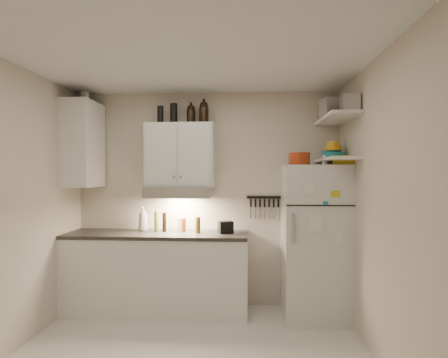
{
  "coord_description": "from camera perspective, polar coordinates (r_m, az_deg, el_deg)",
  "views": [
    {
      "loc": [
        0.51,
        -3.07,
        1.61
      ],
      "look_at": [
        0.25,
        0.9,
        1.55
      ],
      "focal_mm": 30.0,
      "sensor_mm": 36.0,
      "label": 1
    }
  ],
  "objects": [
    {
      "name": "back_wall",
      "position": [
        4.62,
        -2.6,
        -2.99
      ],
      "size": [
        3.2,
        0.02,
        2.6
      ],
      "primitive_type": "cube",
      "color": "beige",
      "rests_on": "ground"
    },
    {
      "name": "range_hood",
      "position": [
        4.42,
        -6.81,
        -2.0
      ],
      "size": [
        0.76,
        0.46,
        0.12
      ],
      "primitive_type": "cube",
      "color": "silver",
      "rests_on": "back_wall"
    },
    {
      "name": "bowl_teal",
      "position": [
        4.41,
        16.09,
        3.56
      ],
      "size": [
        0.23,
        0.23,
        0.09
      ],
      "primitive_type": "cylinder",
      "color": "teal",
      "rests_on": "shelf_lo"
    },
    {
      "name": "side_cabinet",
      "position": [
        4.71,
        -20.75,
        4.95
      ],
      "size": [
        0.33,
        0.55,
        1.0
      ],
      "primitive_type": "cube",
      "color": "white",
      "rests_on": "left_wall"
    },
    {
      "name": "bowl_yellow",
      "position": [
        4.36,
        16.29,
        5.2
      ],
      "size": [
        0.14,
        0.14,
        0.05
      ],
      "primitive_type": "cylinder",
      "color": "gold",
      "rests_on": "bowl_orange"
    },
    {
      "name": "growler_b",
      "position": [
        4.5,
        -3.09,
        10.12
      ],
      "size": [
        0.15,
        0.15,
        0.27
      ],
      "primitive_type": null,
      "rotation": [
        0.0,
        0.0,
        -0.42
      ],
      "color": "black",
      "rests_on": "upper_cabinet"
    },
    {
      "name": "countertop",
      "position": [
        4.46,
        -10.16,
        -8.32
      ],
      "size": [
        2.1,
        0.62,
        0.04
      ],
      "primitive_type": "cube",
      "color": "#2D2A27",
      "rests_on": "base_cabinet"
    },
    {
      "name": "stock_pot",
      "position": [
        4.54,
        15.75,
        9.69
      ],
      "size": [
        0.32,
        0.32,
        0.19
      ],
      "primitive_type": "cylinder",
      "rotation": [
        0.0,
        0.0,
        0.25
      ],
      "color": "silver",
      "rests_on": "shelf_hi"
    },
    {
      "name": "bowl_orange",
      "position": [
        4.35,
        16.29,
        4.55
      ],
      "size": [
        0.18,
        0.18,
        0.05
      ],
      "primitive_type": "cylinder",
      "color": "orange",
      "rests_on": "bowl_teal"
    },
    {
      "name": "base_cabinet",
      "position": [
        4.55,
        -10.15,
        -14.05
      ],
      "size": [
        2.1,
        0.6,
        0.88
      ],
      "primitive_type": "cube",
      "color": "white",
      "rests_on": "floor"
    },
    {
      "name": "pepper_mill",
      "position": [
        4.36,
        -4.01,
        -7.0
      ],
      "size": [
        0.07,
        0.07,
        0.19
      ],
      "primitive_type": "cylinder",
      "rotation": [
        0.0,
        0.0,
        -0.26
      ],
      "color": "brown",
      "rests_on": "countertop"
    },
    {
      "name": "upper_cabinet",
      "position": [
        4.49,
        -6.67,
        3.6
      ],
      "size": [
        0.8,
        0.33,
        0.75
      ],
      "primitive_type": "cube",
      "color": "white",
      "rests_on": "back_wall"
    },
    {
      "name": "plates",
      "position": [
        4.26,
        16.4,
        3.46
      ],
      "size": [
        0.32,
        0.32,
        0.06
      ],
      "primitive_type": "cylinder",
      "rotation": [
        0.0,
        0.0,
        0.39
      ],
      "color": "teal",
      "rests_on": "shelf_lo"
    },
    {
      "name": "side_jar",
      "position": [
        4.91,
        -20.45,
        11.51
      ],
      "size": [
        0.13,
        0.13,
        0.14
      ],
      "primitive_type": "cylinder",
      "rotation": [
        0.0,
        0.0,
        0.26
      ],
      "color": "silver",
      "rests_on": "side_cabinet"
    },
    {
      "name": "left_wall",
      "position": [
        3.75,
        -30.84,
        -3.99
      ],
      "size": [
        0.02,
        3.0,
        2.6
      ],
      "primitive_type": "cube",
      "color": "beige",
      "rests_on": "ground"
    },
    {
      "name": "soap_bottle",
      "position": [
        4.62,
        -12.22,
        -5.75
      ],
      "size": [
        0.14,
        0.14,
        0.32
      ],
      "primitive_type": "imported",
      "rotation": [
        0.0,
        0.0,
        -0.13
      ],
      "color": "white",
      "rests_on": "countertop"
    },
    {
      "name": "spice_jar",
      "position": [
        4.2,
        15.14,
        2.78
      ],
      "size": [
        0.08,
        0.08,
        0.11
      ],
      "primitive_type": "cylinder",
      "rotation": [
        0.0,
        0.0,
        0.34
      ],
      "color": "silver",
      "rests_on": "fridge"
    },
    {
      "name": "thermos_a",
      "position": [
        4.6,
        -7.67,
        9.8
      ],
      "size": [
        0.09,
        0.09,
        0.25
      ],
      "primitive_type": "cylinder",
      "rotation": [
        0.0,
        0.0,
        0.08
      ],
      "color": "black",
      "rests_on": "upper_cabinet"
    },
    {
      "name": "tin_b",
      "position": [
        3.93,
        18.67,
        10.89
      ],
      "size": [
        0.17,
        0.17,
        0.16
      ],
      "primitive_type": "cube",
      "rotation": [
        0.0,
        0.0,
        -0.04
      ],
      "color": "#AAAAAD",
      "rests_on": "shelf_hi"
    },
    {
      "name": "growler_a",
      "position": [
        4.56,
        -5.05,
        9.82
      ],
      "size": [
        0.13,
        0.13,
        0.24
      ],
      "primitive_type": null,
      "rotation": [
        0.0,
        0.0,
        0.26
      ],
      "color": "black",
      "rests_on": "upper_cabinet"
    },
    {
      "name": "right_wall",
      "position": [
        3.27,
        23.42,
        -4.62
      ],
      "size": [
        0.02,
        3.0,
        2.6
      ],
      "primitive_type": "cube",
      "color": "beige",
      "rests_on": "ground"
    },
    {
      "name": "caddy",
      "position": [
        4.34,
        0.24,
        -7.36
      ],
      "size": [
        0.19,
        0.17,
        0.14
      ],
      "primitive_type": "cube",
      "rotation": [
        0.0,
        0.0,
        0.38
      ],
      "color": "black",
      "rests_on": "countertop"
    },
    {
      "name": "ceiling",
      "position": [
        3.27,
        -5.73,
        18.68
      ],
      "size": [
        3.2,
        3.0,
        0.02
      ],
      "primitive_type": "cube",
      "color": "silver",
      "rests_on": "ground"
    },
    {
      "name": "thermos_b",
      "position": [
        4.54,
        -9.67,
        9.64
      ],
      "size": [
        0.09,
        0.09,
        0.21
      ],
      "primitive_type": "cylinder",
      "rotation": [
        0.0,
        0.0,
        -0.29
      ],
      "color": "black",
      "rests_on": "upper_cabinet"
    },
    {
      "name": "book_stack",
      "position": [
        4.21,
        17.75,
        2.69
      ],
      "size": [
        0.28,
        0.32,
        0.09
      ],
      "primitive_type": "cube",
      "rotation": [
        0.0,
        0.0,
        -0.21
      ],
      "color": "gold",
      "rests_on": "fridge"
    },
    {
      "name": "shelf_hi",
      "position": [
        4.24,
        16.71,
        8.82
      ],
      "size": [
        0.3,
        0.95,
        0.03
      ],
      "primitive_type": "cube",
      "color": "white",
      "rests_on": "right_wall"
    },
    {
      "name": "dutch_oven",
      "position": [
        4.1,
        11.39,
        3.03
      ],
      "size": [
        0.27,
        0.27,
        0.13
      ],
      "primitive_type": "cylinder",
      "rotation": [
        0.0,
        0.0,
        0.19
      ],
      "color": "maroon",
      "rests_on": "fridge"
    },
    {
      "name": "tin_a",
      "position": [
        4.21,
        15.98,
        10.42
      ],
      "size": [
        0.23,
        0.22,
        0.19
      ],
      "primitive_type": "cube",
      "rotation": [
        0.0,
        0.0,
        0.29
      ],
      "color": "#AAAAAD",
      "rests_on": "shelf_hi"
    },
    {
      "name": "fridge",
      "position": [
        4.36,
        13.64,
        -9.2
      ],
      "size": [
        0.7,
        0.68,
        1.7
      ],
      "primitive_type": "cube",
      "color": "silver",
      "rests_on": "floor"
    },
    {
      "name": "red_jar",
      "position": [
        4.5,
        -6.31,
        -6.94
      ],
      "size": [
        0.1,
        0.1,
        0.16
      ],
      "primitive_type": "cylinder",
      "rotation": [
        0.0,
        0.0,
        0.27
      ],
      "color": "maroon",
      "rests_on": "countertop"
    },
    {
      "name": "vinegar_bottle",
      "position": [
        4.49,
        -9.07,
        -6.51
      ],
      "size": [
        0.05,
        0.05,
        0.23
      ],
      "primitive_type": "cylinder",
      "rotation": [
        0.0,
        0.0,
        -0.14
      ],
      "color": "black",
      "rests_on": "countertop"
    },
    {
      "name": "clear_bottle",
      "position": [
        4.48,
        -6.73,
        -6.93
      ],
      "size": [
        0.06,
        0.06,
        0.17
      ],
      "primitive_type": "cylinder",
      "rotation": [
        0.0,
        0.0,
        0.18
      ],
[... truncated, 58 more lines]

